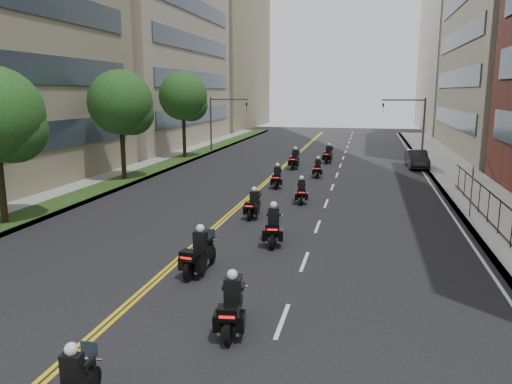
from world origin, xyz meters
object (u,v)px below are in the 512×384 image
motorcycle_5 (301,192)px  motorcycle_7 (318,169)px  motorcycle_3 (273,227)px  motorcycle_8 (295,160)px  motorcycle_9 (328,155)px  motorcycle_2 (199,255)px  motorcycle_6 (277,178)px  parked_sedan (417,159)px  motorcycle_1 (232,308)px  motorcycle_4 (254,206)px

motorcycle_5 → motorcycle_7: bearing=81.7°
motorcycle_3 → motorcycle_8: size_ratio=0.98×
motorcycle_5 → motorcycle_9: motorcycle_9 is taller
motorcycle_2 → motorcycle_6: bearing=97.9°
motorcycle_6 → parked_sedan: motorcycle_6 is taller
motorcycle_9 → parked_sedan: size_ratio=0.54×
motorcycle_3 → motorcycle_7: bearing=81.4°
motorcycle_6 → parked_sedan: 14.64m
motorcycle_3 → motorcycle_8: (-2.01, 20.48, 0.01)m
motorcycle_1 → motorcycle_5: (-0.20, 15.78, -0.05)m
parked_sedan → motorcycle_6: bearing=-134.4°
motorcycle_4 → motorcycle_7: same height
motorcycle_5 → motorcycle_9: 16.48m
motorcycle_1 → motorcycle_7: (-0.13, 24.60, -0.05)m
motorcycle_5 → motorcycle_8: 12.70m
motorcycle_1 → motorcycle_4: bearing=92.4°
motorcycle_3 → motorcycle_5: motorcycle_3 is taller
motorcycle_6 → motorcycle_9: (2.41, 12.28, 0.05)m
motorcycle_8 → motorcycle_5: bearing=-77.0°
motorcycle_2 → motorcycle_5: (2.03, 11.91, -0.08)m
motorcycle_4 → motorcycle_3: bearing=-64.8°
motorcycle_2 → motorcycle_8: bearing=97.8°
motorcycle_5 → motorcycle_6: (-2.14, 4.20, 0.03)m
motorcycle_2 → motorcycle_8: motorcycle_8 is taller
motorcycle_5 → parked_sedan: bearing=55.5°
motorcycle_7 → parked_sedan: size_ratio=0.48×
motorcycle_2 → motorcycle_9: 28.48m
motorcycle_4 → motorcycle_9: bearing=85.9°
motorcycle_5 → motorcycle_7: (0.07, 8.82, 0.00)m
motorcycle_2 → motorcycle_8: (-0.12, 24.42, 0.03)m
motorcycle_9 → motorcycle_4: bearing=-88.6°
parked_sedan → motorcycle_9: bearing=166.9°
motorcycle_4 → parked_sedan: bearing=65.3°
motorcycle_1 → motorcycle_3: size_ratio=0.95×
motorcycle_3 → motorcycle_5: size_ratio=1.15×
motorcycle_6 → motorcycle_8: size_ratio=0.90×
motorcycle_7 → motorcycle_8: motorcycle_8 is taller
motorcycle_2 → parked_sedan: bearing=77.9°
motorcycle_9 → motorcycle_3: bearing=-83.5°
motorcycle_2 → motorcycle_5: motorcycle_2 is taller
motorcycle_1 → motorcycle_6: (-2.35, 19.98, -0.02)m
motorcycle_1 → motorcycle_5: bearing=83.1°
motorcycle_1 → parked_sedan: 31.77m
motorcycle_6 → motorcycle_5: bearing=-68.1°
motorcycle_3 → motorcycle_4: 4.47m
motorcycle_6 → parked_sedan: bearing=43.1°
motorcycle_9 → parked_sedan: 7.46m
motorcycle_4 → motorcycle_7: size_ratio=1.00×
motorcycle_9 → motorcycle_7: bearing=-84.0°
motorcycle_2 → motorcycle_1: bearing=-52.5°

